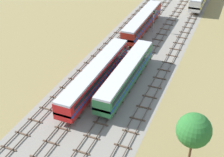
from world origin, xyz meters
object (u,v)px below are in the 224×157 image
at_px(passenger_coach_left_nearest, 96,74).
at_px(diesel_railcar_centre_left_near, 126,74).
at_px(signal_post_nearest, 154,18).
at_px(diesel_railcar_left_mid, 143,21).

bearing_deg(passenger_coach_left_nearest, diesel_railcar_centre_left_near, 23.98).
height_order(passenger_coach_left_nearest, signal_post_nearest, signal_post_nearest).
bearing_deg(diesel_railcar_left_mid, passenger_coach_left_nearest, -90.00).
bearing_deg(signal_post_nearest, passenger_coach_left_nearest, -95.05).
bearing_deg(diesel_railcar_left_mid, signal_post_nearest, 22.05).
height_order(diesel_railcar_centre_left_near, signal_post_nearest, signal_post_nearest).
relative_size(diesel_railcar_centre_left_near, signal_post_nearest, 3.99).
bearing_deg(diesel_railcar_centre_left_near, diesel_railcar_left_mid, 101.29).
relative_size(passenger_coach_left_nearest, signal_post_nearest, 4.28).
height_order(diesel_railcar_centre_left_near, diesel_railcar_left_mid, same).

